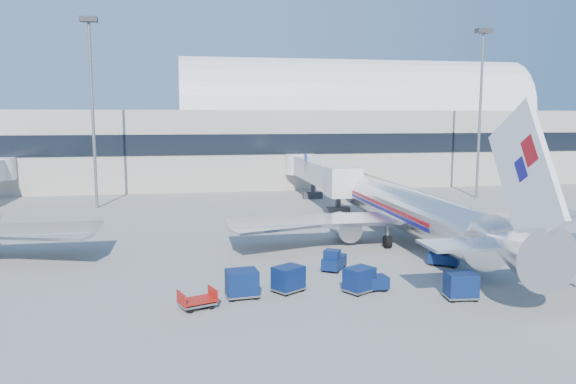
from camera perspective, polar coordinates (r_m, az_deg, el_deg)
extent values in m
plane|color=gray|center=(42.94, 2.32, -7.19)|extent=(260.00, 260.00, 0.00)
cube|color=#B2AA9E|center=(97.95, -19.64, 4.27)|extent=(170.00, 28.00, 12.00)
cube|color=black|center=(84.18, -21.20, 4.40)|extent=(170.00, 0.40, 3.00)
cylinder|color=silver|center=(100.80, 6.59, 8.15)|extent=(60.00, 18.00, 18.00)
cylinder|color=silver|center=(50.92, 11.90, -1.67)|extent=(3.80, 28.00, 3.80)
sphere|color=silver|center=(63.96, 7.20, 0.31)|extent=(3.72, 3.72, 3.72)
cone|color=silver|center=(35.97, 22.18, -5.27)|extent=(3.80, 6.00, 3.80)
cube|color=#A00C14|center=(51.79, 11.50, -1.22)|extent=(3.85, 20.16, 0.32)
cube|color=#0E0B6B|center=(51.85, 11.49, -1.63)|extent=(3.85, 20.16, 0.32)
cube|color=white|center=(34.88, 22.98, 1.63)|extent=(0.35, 7.79, 8.74)
cube|color=silver|center=(36.34, 21.77, -4.80)|extent=(11.00, 3.00, 0.18)
cube|color=silver|center=(50.11, 12.32, -2.53)|extent=(32.00, 5.00, 0.28)
cylinder|color=#B7B7BC|center=(49.87, 5.76, -3.55)|extent=(2.10, 3.80, 2.10)
cylinder|color=#B7B7BC|center=(53.91, 17.09, -3.00)|extent=(2.10, 3.80, 2.10)
cylinder|color=black|center=(61.50, 7.99, -2.31)|extent=(0.40, 0.90, 0.90)
cube|color=silver|center=(72.79, 3.05, 2.11)|extent=(2.70, 24.00, 2.70)
cube|color=silver|center=(61.05, 5.68, 1.02)|extent=(3.40, 3.20, 3.20)
cylinder|color=silver|center=(83.98, 1.25, 2.85)|extent=(4.40, 4.40, 3.00)
cube|color=#2D2D30|center=(63.44, 5.11, -0.73)|extent=(0.50, 0.50, 3.00)
cube|color=#2D2D30|center=(63.65, 5.10, -1.93)|extent=(2.60, 1.00, 0.90)
cube|color=#2D2D30|center=(75.94, 2.52, 0.67)|extent=(0.50, 0.50, 3.00)
cube|color=#2D2D30|center=(76.11, 2.51, -0.34)|extent=(2.60, 1.00, 0.90)
cube|color=navy|center=(72.29, 1.82, 3.51)|extent=(0.12, 1.40, 0.90)
cylinder|color=slate|center=(71.36, -19.21, 7.22)|extent=(0.36, 0.36, 22.00)
cube|color=#2D2D30|center=(72.25, -19.61, 16.21)|extent=(2.00, 1.20, 0.60)
cylinder|color=slate|center=(80.62, 18.91, 7.23)|extent=(0.36, 0.36, 22.00)
cube|color=#2D2D30|center=(81.41, 19.26, 15.20)|extent=(2.00, 1.20, 0.60)
cube|color=#9E9E96|center=(51.49, 21.83, -4.73)|extent=(3.00, 0.55, 0.90)
cube|color=#9E9E96|center=(53.30, 24.85, -4.48)|extent=(3.00, 0.55, 0.90)
cube|color=#091945|center=(36.44, 8.28, -9.08)|extent=(2.41, 1.38, 0.75)
cube|color=#091945|center=(36.08, 7.56, -8.24)|extent=(1.00, 1.09, 0.70)
cylinder|color=black|center=(37.24, 9.12, -9.17)|extent=(0.58, 0.28, 0.56)
cube|color=#091945|center=(43.55, 15.53, -6.55)|extent=(2.42, 2.18, 0.72)
cube|color=#091945|center=(43.50, 14.94, -5.77)|extent=(1.26, 1.28, 0.67)
cylinder|color=black|center=(43.90, 16.61, -6.82)|extent=(0.56, 0.48, 0.53)
cube|color=#091945|center=(41.02, 4.71, -7.09)|extent=(2.31, 2.68, 0.79)
cube|color=#091945|center=(40.38, 4.50, -6.40)|extent=(1.39, 1.36, 0.73)
cylinder|color=black|center=(42.01, 4.44, -7.13)|extent=(0.51, 0.62, 0.59)
cube|color=#091945|center=(35.92, 7.26, -8.71)|extent=(2.17, 2.03, 1.39)
cube|color=slate|center=(36.12, 7.24, -9.78)|extent=(2.28, 2.12, 0.10)
cylinder|color=black|center=(36.94, 7.34, -9.41)|extent=(0.41, 0.33, 0.38)
cube|color=#091945|center=(35.74, 0.03, -8.69)|extent=(2.25, 2.14, 1.43)
cube|color=slate|center=(35.94, 0.03, -9.79)|extent=(2.36, 2.24, 0.10)
cylinder|color=black|center=(36.78, 0.22, -9.41)|extent=(0.42, 0.35, 0.40)
cube|color=#091945|center=(34.71, -4.70, -9.11)|extent=(2.02, 1.65, 1.52)
cube|color=slate|center=(34.94, -4.69, -10.31)|extent=(2.13, 1.72, 0.10)
cylinder|color=black|center=(35.63, -3.71, -9.98)|extent=(0.43, 0.21, 0.42)
cube|color=#091945|center=(35.90, 17.17, -8.96)|extent=(1.90, 1.55, 1.43)
cube|color=slate|center=(36.11, 17.13, -10.06)|extent=(2.01, 1.61, 0.10)
cylinder|color=black|center=(36.85, 17.82, -9.76)|extent=(0.41, 0.20, 0.40)
cube|color=#091945|center=(41.65, 25.11, -6.87)|extent=(2.55, 2.41, 1.63)
cube|color=slate|center=(41.86, 25.05, -7.96)|extent=(2.68, 2.51, 0.11)
cylinder|color=black|center=(42.52, 26.07, -7.82)|extent=(0.48, 0.39, 0.45)
cube|color=slate|center=(33.37, -9.18, -11.09)|extent=(2.38, 2.00, 0.11)
cube|color=#9D140E|center=(33.31, -9.19, -10.79)|extent=(2.39, 2.04, 0.07)
cylinder|color=black|center=(34.09, -8.47, -10.92)|extent=(0.40, 0.27, 0.37)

